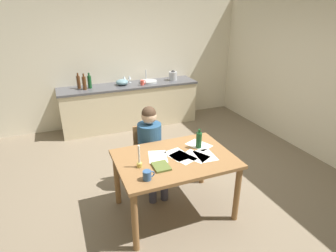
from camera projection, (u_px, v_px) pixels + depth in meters
ground_plane at (171, 180)px, 4.20m from camera, size 5.20×5.20×0.04m
wall_back at (124, 62)px, 5.89m from camera, size 5.20×0.12×2.60m
wall_right at (318, 78)px, 4.58m from camera, size 0.12×5.20×2.60m
kitchen_counter at (130, 105)px, 5.92m from camera, size 2.83×0.64×0.90m
dining_table at (175, 165)px, 3.29m from camera, size 1.35×0.95×0.76m
chair_at_table at (148, 153)px, 3.95m from camera, size 0.42×0.42×0.85m
person_seated at (151, 145)px, 3.74m from camera, size 0.34×0.60×1.19m
coffee_mug at (147, 175)px, 2.82m from camera, size 0.13×0.09×0.10m
candlestick at (139, 161)px, 3.03m from camera, size 0.06×0.06×0.26m
book_magazine at (161, 166)px, 3.05m from camera, size 0.17×0.21×0.02m
paper_letter at (158, 157)px, 3.27m from camera, size 0.28×0.34×0.00m
paper_bill at (195, 156)px, 3.28m from camera, size 0.33×0.36×0.00m
paper_envelope at (205, 155)px, 3.29m from camera, size 0.23×0.31×0.00m
paper_receipt at (199, 145)px, 3.54m from camera, size 0.31×0.36×0.00m
paper_notice at (178, 155)px, 3.31m from camera, size 0.27×0.33×0.00m
paper_flyer at (182, 157)px, 3.25m from camera, size 0.31×0.35×0.00m
wine_bottle_on_table at (199, 140)px, 3.44m from camera, size 0.07×0.07×0.25m
sink_unit at (148, 81)px, 5.88m from camera, size 0.36×0.36×0.24m
bottle_oil at (79, 82)px, 5.42m from camera, size 0.07×0.07×0.30m
bottle_vinegar at (84, 83)px, 5.34m from camera, size 0.07×0.07×0.31m
bottle_wine_red at (90, 82)px, 5.44m from camera, size 0.07×0.07×0.30m
mixing_bowl at (122, 82)px, 5.69m from camera, size 0.25×0.25×0.11m
stovetop_kettle at (173, 76)px, 6.04m from camera, size 0.18×0.18×0.22m
wine_glass_near_sink at (130, 77)px, 5.85m from camera, size 0.07×0.07×0.15m
wine_glass_by_kettle at (124, 78)px, 5.81m from camera, size 0.07×0.07×0.15m
teacup_on_counter at (142, 83)px, 5.68m from camera, size 0.12×0.08×0.10m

